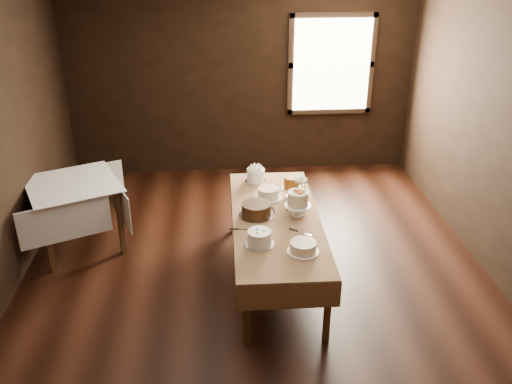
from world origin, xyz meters
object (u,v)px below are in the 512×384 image
(display_table, at_px, (276,222))
(cake_server_c, at_px, (270,205))
(cake_server_b, at_px, (304,233))
(cake_caramel, at_px, (291,188))
(cake_swirl, at_px, (259,238))
(side_table, at_px, (74,191))
(flower_vase, at_px, (300,203))
(cake_cream, at_px, (303,247))
(cake_flowers, at_px, (298,205))
(cake_chocolate, at_px, (256,210))
(cake_server_d, at_px, (299,206))
(cake_server_e, at_px, (246,230))
(cake_meringue, at_px, (256,175))
(cake_lattice, at_px, (268,194))

(display_table, relative_size, cake_server_c, 9.50)
(cake_server_b, xyz_separation_m, cake_server_c, (-0.27, 0.63, 0.00))
(cake_caramel, bearing_deg, cake_swirl, -114.07)
(display_table, xyz_separation_m, side_table, (-2.20, 0.77, 0.06))
(flower_vase, bearing_deg, cake_cream, -96.78)
(cake_flowers, xyz_separation_m, cake_cream, (-0.05, -0.70, -0.07))
(display_table, distance_m, cake_flowers, 0.28)
(side_table, height_order, cake_server_b, side_table)
(cake_chocolate, bearing_deg, cake_server_d, 20.50)
(cake_cream, bearing_deg, cake_swirl, 157.31)
(cake_caramel, bearing_deg, flower_vase, -78.58)
(cake_server_e, bearing_deg, cake_caramel, 61.49)
(cake_chocolate, xyz_separation_m, cake_server_e, (-0.12, -0.28, -0.06))
(cake_meringue, bearing_deg, cake_server_e, -99.19)
(cake_cream, bearing_deg, cake_lattice, 100.59)
(cake_meringue, xyz_separation_m, cake_lattice, (0.10, -0.45, -0.02))
(display_table, bearing_deg, side_table, 160.62)
(cake_swirl, distance_m, cake_server_e, 0.31)
(cake_swirl, bearing_deg, cake_flowers, 51.15)
(side_table, bearing_deg, cake_server_d, -12.35)
(side_table, bearing_deg, cake_flowers, -16.95)
(cake_flowers, bearing_deg, cake_server_e, -154.60)
(cake_lattice, bearing_deg, cake_swirl, -100.40)
(display_table, distance_m, cake_server_e, 0.40)
(cake_server_d, bearing_deg, cake_server_c, 137.58)
(cake_chocolate, distance_m, cake_flowers, 0.43)
(cake_server_e, bearing_deg, cake_chocolate, 76.50)
(cake_lattice, distance_m, cake_server_c, 0.17)
(cake_server_b, height_order, flower_vase, flower_vase)
(display_table, bearing_deg, cake_flowers, 8.92)
(display_table, distance_m, cake_swirl, 0.56)
(flower_vase, bearing_deg, side_table, 166.40)
(cake_swirl, bearing_deg, display_table, 67.20)
(cake_server_b, distance_m, flower_vase, 0.52)
(cake_meringue, distance_m, cake_flowers, 0.94)
(cake_lattice, xyz_separation_m, cake_swirl, (-0.18, -0.96, 0.02))
(cake_server_d, bearing_deg, cake_cream, -128.30)
(cake_chocolate, xyz_separation_m, cake_cream, (0.37, -0.73, -0.02))
(display_table, height_order, flower_vase, flower_vase)
(cake_meringue, relative_size, cake_server_e, 1.19)
(display_table, bearing_deg, cake_cream, -75.54)
(cake_meringue, height_order, cake_server_c, cake_meringue)
(cake_flowers, bearing_deg, cake_caramel, 90.99)
(cake_server_b, bearing_deg, cake_server_e, -155.59)
(cake_server_d, bearing_deg, cake_chocolate, 168.19)
(cake_meringue, distance_m, cake_chocolate, 0.85)
(cake_flowers, bearing_deg, cake_lattice, 121.97)
(display_table, relative_size, cake_server_b, 9.50)
(display_table, xyz_separation_m, cake_swirl, (-0.21, -0.51, 0.12))
(flower_vase, bearing_deg, cake_flowers, -109.34)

